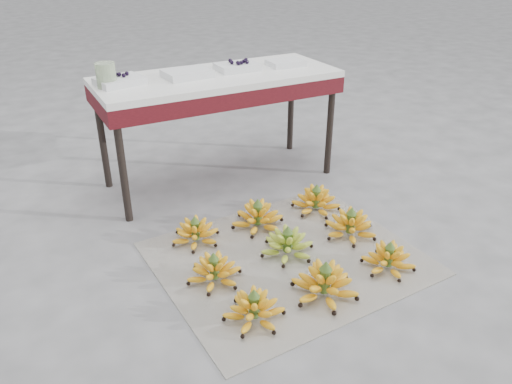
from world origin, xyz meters
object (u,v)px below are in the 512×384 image
bunch_back_right (316,201)px  tray_far_right (286,63)px  bunch_mid_left (214,271)px  tray_right (237,67)px  bunch_front_left (254,309)px  bunch_front_right (388,259)px  bunch_mid_center (287,245)px  tray_far_left (120,81)px  tray_left (187,74)px  vendor_table (218,87)px  glass_jar (106,75)px  bunch_mid_right (350,226)px  bunch_front_center (325,284)px  newspaper_mat (287,258)px  bunch_back_left (196,233)px  bunch_back_center (258,217)px

bunch_back_right → tray_far_right: tray_far_right is taller
bunch_mid_left → tray_right: (0.63, 1.03, 0.67)m
bunch_front_left → bunch_front_right: bunch_front_left is taller
bunch_front_right → bunch_mid_center: 0.50m
bunch_front_left → bunch_mid_left: size_ratio=1.03×
tray_far_left → tray_left: bearing=-3.8°
vendor_table → glass_jar: (-0.65, 0.01, 0.15)m
tray_right → bunch_mid_left: bearing=-121.7°
bunch_mid_right → tray_left: bearing=139.3°
bunch_mid_left → glass_jar: 1.25m
bunch_front_right → tray_right: (-0.15, 1.33, 0.67)m
bunch_back_right → tray_far_left: tray_far_left is taller
bunch_front_right → tray_left: tray_left is taller
bunch_front_center → bunch_mid_center: size_ratio=0.99×
newspaper_mat → bunch_back_left: bunch_back_left is taller
bunch_mid_left → glass_jar: (-0.17, 1.01, 0.71)m
bunch_mid_right → bunch_back_center: bearing=164.3°
bunch_mid_left → bunch_mid_right: bunch_mid_right is taller
newspaper_mat → bunch_mid_center: (0.02, 0.03, 0.06)m
bunch_front_right → bunch_back_center: size_ratio=0.75×
bunch_mid_right → bunch_back_left: size_ratio=1.41×
bunch_front_center → bunch_back_left: (-0.35, 0.68, -0.01)m
bunch_front_center → tray_far_right: bearing=58.0°
vendor_table → glass_jar: glass_jar is taller
bunch_front_right → tray_left: (-0.49, 1.31, 0.67)m
glass_jar → bunch_back_left: bearing=-71.5°
bunch_mid_left → tray_far_left: 1.23m
tray_far_left → bunch_front_left: bearing=-84.3°
bunch_mid_right → bunch_mid_left: bearing=-156.2°
bunch_back_right → vendor_table: size_ratio=0.20×
bunch_front_right → bunch_back_right: 0.65m
newspaper_mat → tray_right: (0.23, 1.03, 0.72)m
bunch_front_left → glass_jar: (-0.21, 1.33, 0.71)m
bunch_back_right → tray_left: bearing=129.9°
newspaper_mat → tray_left: bearing=95.7°
newspaper_mat → bunch_mid_left: size_ratio=3.74×
bunch_mid_center → tray_far_left: 1.31m
tray_far_right → bunch_back_right: bearing=-103.8°
bunch_mid_left → tray_right: size_ratio=1.29×
bunch_mid_center → vendor_table: size_ratio=0.24×
bunch_front_left → tray_right: 1.62m
bunch_front_center → tray_left: size_ratio=1.21×
bunch_front_right → bunch_back_center: bearing=113.1°
bunch_front_center → tray_right: (0.24, 1.35, 0.66)m
bunch_front_center → bunch_mid_right: bunch_front_center is taller
bunch_back_left → bunch_back_right: bunch_back_right is taller
bunch_front_left → bunch_mid_right: 0.84m
bunch_back_right → bunch_back_center: bearing=-175.7°
bunch_back_left → newspaper_mat: bearing=-46.5°
tray_left → bunch_mid_center: bearing=-83.2°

